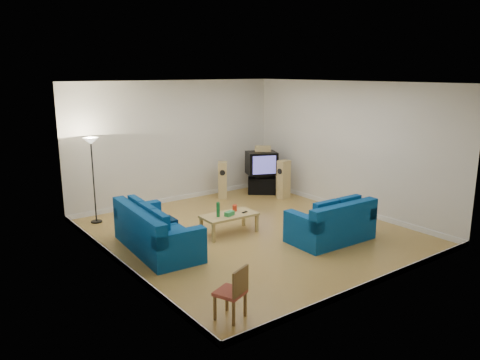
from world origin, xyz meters
TOP-DOWN VIEW (x-y plane):
  - room at (0.00, 0.00)m, footprint 6.01×6.51m
  - sofa_three_seat at (-2.14, 0.32)m, footprint 1.13×2.33m
  - sofa_loveseat at (1.03, -1.39)m, footprint 1.76×1.02m
  - coffee_table at (-0.41, 0.23)m, footprint 1.22×0.64m
  - bottle at (-0.70, 0.22)m, footprint 0.09×0.09m
  - tissue_box at (-0.47, 0.14)m, footprint 0.24×0.18m
  - red_canister at (-0.18, 0.35)m, footprint 0.10×0.10m
  - remote at (-0.08, 0.13)m, footprint 0.15×0.08m
  - tv_stand at (2.30, 2.46)m, footprint 0.88×0.83m
  - av_receiver at (2.33, 2.47)m, footprint 0.57×0.54m
  - television at (2.26, 2.43)m, footprint 0.99×0.88m
  - centre_speaker at (2.33, 2.47)m, footprint 0.47×0.40m
  - speaker_left at (1.10, 2.70)m, footprint 0.36×0.38m
  - speaker_right at (2.45, 1.70)m, footprint 0.34×0.27m
  - floor_lamp at (-2.45, 2.70)m, footprint 0.34×0.34m
  - dining_chair at (-2.43, -2.73)m, footprint 0.49×0.49m

SIDE VIEW (x-z plane):
  - tv_stand at x=2.30m, z-range 0.00..0.48m
  - sofa_three_seat at x=-2.14m, z-range -0.11..0.77m
  - sofa_loveseat at x=1.03m, z-range -0.10..0.76m
  - coffee_table at x=-0.41m, z-range 0.16..0.60m
  - dining_chair at x=-2.43m, z-range 0.05..0.84m
  - remote at x=-0.08m, z-range 0.44..0.45m
  - tissue_box at x=-0.47m, z-range 0.44..0.53m
  - red_canister at x=-0.18m, z-range 0.44..0.57m
  - speaker_left at x=1.10m, z-range 0.00..1.02m
  - av_receiver at x=2.33m, z-range 0.48..0.58m
  - speaker_right at x=2.45m, z-range 0.00..1.06m
  - bottle at x=-0.70m, z-range 0.44..0.75m
  - television at x=2.26m, z-range 0.58..1.21m
  - centre_speaker at x=2.33m, z-range 1.21..1.37m
  - room at x=0.00m, z-range -0.06..3.15m
  - floor_lamp at x=-2.45m, z-range 0.65..2.63m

